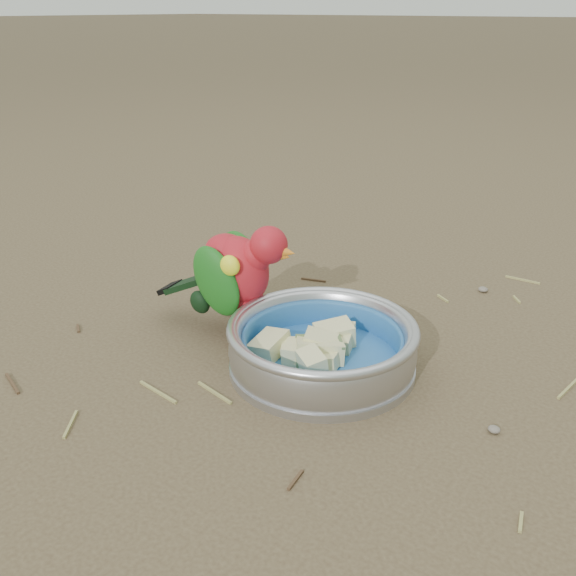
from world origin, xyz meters
The scene contains 6 objects.
ground centered at (0.00, 0.00, 0.00)m, with size 60.00×60.00×0.00m, color brown.
food_bowl centered at (-0.04, -0.04, 0.01)m, with size 0.23×0.23×0.02m, color #B2B2BA.
bowl_wall centered at (-0.04, -0.04, 0.04)m, with size 0.23×0.23×0.04m, color #B2B2BA, non-canonical shape.
fruit_wedges centered at (-0.04, -0.04, 0.03)m, with size 0.14×0.14×0.03m, color beige, non-canonical shape.
lory_parrot centered at (-0.18, -0.03, 0.08)m, with size 0.09×0.19×0.15m, color #AC1721, non-canonical shape.
ground_debris centered at (-0.03, 0.08, 0.00)m, with size 0.90×0.80×0.01m, color #958F51, non-canonical shape.
Camera 1 is at (0.34, -0.61, 0.41)m, focal length 40.00 mm.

